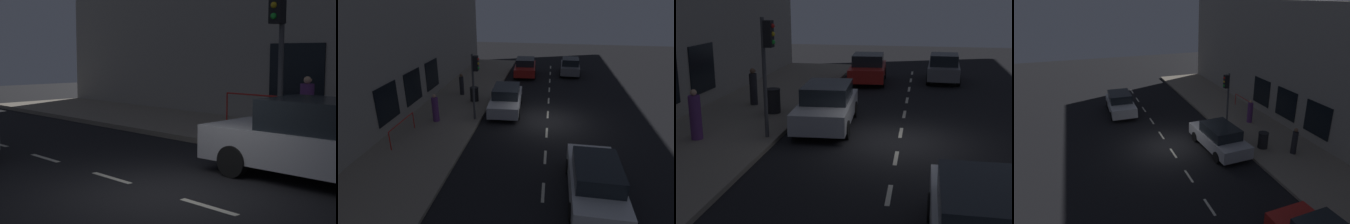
{
  "view_description": "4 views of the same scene",
  "coord_description": "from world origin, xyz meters",
  "views": [
    {
      "loc": [
        -5.9,
        -6.42,
        2.46
      ],
      "look_at": [
        2.29,
        2.43,
        1.06
      ],
      "focal_mm": 54.82,
      "sensor_mm": 36.0,
      "label": 1
    },
    {
      "loc": [
        0.01,
        15.81,
        7.08
      ],
      "look_at": [
        2.1,
        2.85,
        1.62
      ],
      "focal_mm": 30.09,
      "sensor_mm": 36.0,
      "label": 2
    },
    {
      "loc": [
        -0.69,
        14.2,
        4.68
      ],
      "look_at": [
        1.68,
        1.08,
        1.22
      ],
      "focal_mm": 47.49,
      "sensor_mm": 36.0,
      "label": 3
    },
    {
      "loc": [
        -4.82,
        -16.19,
        8.76
      ],
      "look_at": [
        1.21,
        0.9,
        1.77
      ],
      "focal_mm": 32.56,
      "sensor_mm": 36.0,
      "label": 4
    }
  ],
  "objects": [
    {
      "name": "pedestrian_1",
      "position": [
        6.49,
        -3.57,
        0.89
      ],
      "size": [
        0.42,
        0.42,
        1.58
      ],
      "rotation": [
        0.0,
        0.0,
        1.97
      ],
      "color": "#232328",
      "rests_on": "sidewalk"
    },
    {
      "name": "pedestrian_0",
      "position": [
        6.54,
        1.35,
        0.91
      ],
      "size": [
        0.52,
        0.52,
        1.66
      ],
      "rotation": [
        0.0,
        0.0,
        3.67
      ],
      "color": "#5B2D70",
      "rests_on": "sidewalk"
    },
    {
      "name": "parked_car_1",
      "position": [
        2.76,
        -1.4,
        0.79
      ],
      "size": [
        2.16,
        4.68,
        1.58
      ],
      "rotation": [
        0.0,
        0.0,
        0.06
      ],
      "color": "#B7B7BC",
      "rests_on": "ground"
    },
    {
      "name": "lane_centre_line",
      "position": [
        0.0,
        -1.0,
        0.0
      ],
      "size": [
        0.12,
        27.2,
        0.01
      ],
      "color": "beige",
      "rests_on": "ground"
    },
    {
      "name": "ground_plane",
      "position": [
        0.0,
        0.0,
        0.0
      ],
      "size": [
        60.0,
        60.0,
        0.0
      ],
      "primitive_type": "plane",
      "color": "black"
    },
    {
      "name": "parked_car_2",
      "position": [
        -1.87,
        6.78,
        0.79
      ],
      "size": [
        1.95,
        4.47,
        1.58
      ],
      "rotation": [
        0.0,
        0.0,
        3.14
      ],
      "color": "silver",
      "rests_on": "ground"
    },
    {
      "name": "trash_bin",
      "position": [
        5.2,
        -2.38,
        0.64
      ],
      "size": [
        0.62,
        0.62,
        0.98
      ],
      "color": "black",
      "rests_on": "sidewalk"
    },
    {
      "name": "sidewalk",
      "position": [
        6.25,
        0.0,
        0.07
      ],
      "size": [
        4.5,
        32.0,
        0.15
      ],
      "color": "gray",
      "rests_on": "ground"
    },
    {
      "name": "parked_car_0",
      "position": [
        -1.83,
        -11.34,
        0.79
      ],
      "size": [
        1.92,
        3.89,
        1.58
      ],
      "rotation": [
        0.0,
        0.0,
        3.1
      ],
      "color": "slate",
      "rests_on": "ground"
    },
    {
      "name": "parked_car_3",
      "position": [
        2.38,
        -10.4,
        0.79
      ],
      "size": [
        2.16,
        4.27,
        1.58
      ],
      "rotation": [
        0.0,
        0.0,
        0.06
      ],
      "color": "red",
      "rests_on": "ground"
    },
    {
      "name": "traffic_light",
      "position": [
        4.24,
        0.71,
        2.91
      ],
      "size": [
        0.47,
        0.32,
        3.92
      ],
      "color": "#424244",
      "rests_on": "sidewalk"
    }
  ]
}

